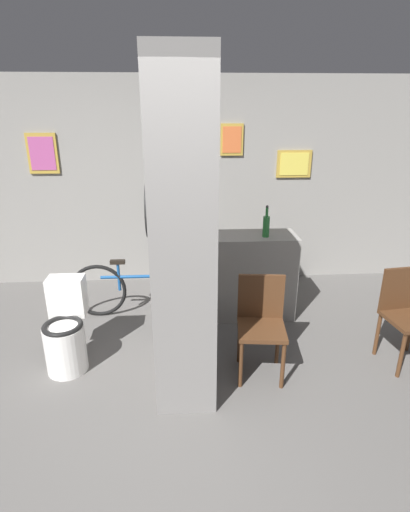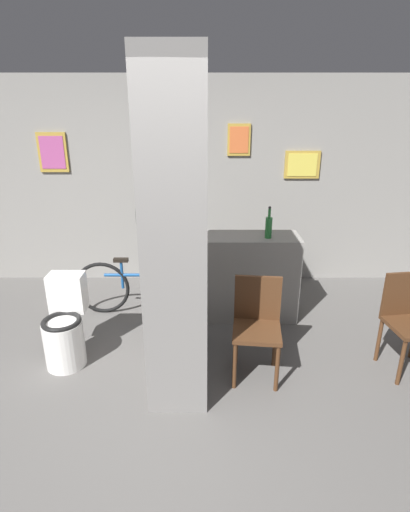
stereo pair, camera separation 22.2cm
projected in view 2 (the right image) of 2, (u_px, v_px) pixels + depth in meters
The scene contains 8 objects.
ground_plane at pixel (170, 413), 3.11m from camera, with size 14.00×14.00×0.00m, color #5B5956.
wall_back at pixel (185, 184), 5.11m from camera, with size 8.00×0.09×2.60m.
pillar_center at pixel (180, 233), 3.16m from camera, with size 0.49×1.10×2.60m.
counter_shelf at pixel (248, 277), 4.40m from camera, with size 1.10×0.44×0.95m.
toilet at pixel (67, 328), 3.64m from camera, with size 0.36×0.52×0.80m.
chair_near_pillar at pixel (258, 323), 3.43m from camera, with size 0.44×0.44×0.88m.
bicycle at pixel (146, 287), 4.51m from camera, with size 1.57×0.42×0.67m.
bottle_tall at pixel (270, 226), 4.12m from camera, with size 0.07×0.07×0.34m.
Camera 2 is at (0.28, -2.48, 2.25)m, focal length 28.00 mm.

